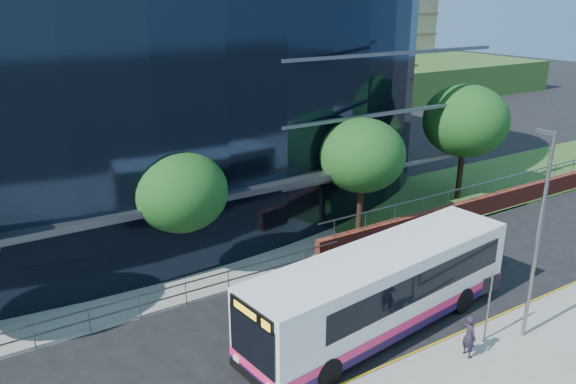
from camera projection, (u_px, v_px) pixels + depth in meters
ground at (365, 359)px, 20.35m from camera, size 200.00×200.00×0.00m
kerb at (383, 372)px, 19.53m from camera, size 80.00×0.25×0.16m
yellow_line_outer at (379, 371)px, 19.71m from camera, size 80.00×0.08×0.01m
yellow_line_inner at (376, 369)px, 19.83m from camera, size 80.00×0.08×0.01m
far_forecourt at (113, 278)px, 26.11m from camera, size 50.00×8.00×0.10m
grass_verge at (522, 175)px, 41.20m from camera, size 36.00×8.00×0.12m
glass_office at (85, 78)px, 32.37m from camera, size 44.00×23.10×16.00m
retaining_wall at (534, 191)px, 36.05m from camera, size 34.00×0.40×2.11m
guard_railings at (88, 315)px, 21.65m from camera, size 24.00×0.05×1.10m
apartment_block at (284, 7)px, 78.52m from camera, size 60.00×42.00×30.00m
street_sign at (490, 293)px, 20.64m from camera, size 0.85×0.09×2.80m
tree_far_b at (180, 192)px, 25.05m from camera, size 4.29×4.29×6.05m
tree_far_c at (362, 155)px, 29.58m from camera, size 4.62×4.62×6.51m
tree_far_d at (466, 121)px, 34.69m from camera, size 5.28×5.28×7.44m
tree_dist_e at (304, 71)px, 62.90m from camera, size 4.62×4.62×6.51m
tree_dist_f at (398, 64)px, 72.66m from camera, size 4.29×4.29×6.05m
streetlight_east at (538, 232)px, 20.17m from camera, size 0.15×0.77×8.00m
city_bus at (384, 288)px, 21.75m from camera, size 12.58×4.23×3.34m
pedestrian at (469, 336)px, 20.08m from camera, size 0.48×0.65×1.63m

